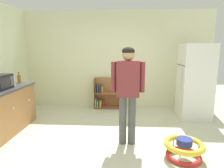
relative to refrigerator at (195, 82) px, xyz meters
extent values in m
plane|color=beige|center=(-1.88, -1.49, -0.89)|extent=(12.00, 12.00, 0.00)
cube|color=beige|center=(-1.88, 0.84, 0.46)|extent=(5.20, 0.06, 2.70)
sphere|color=silver|center=(-3.77, -1.29, -0.33)|extent=(0.04, 0.04, 0.04)
sphere|color=silver|center=(-3.77, -0.67, -0.33)|extent=(0.04, 0.04, 0.04)
cube|color=white|center=(0.00, 0.00, 0.00)|extent=(0.70, 0.68, 1.78)
cylinder|color=silver|center=(-0.36, -0.17, 0.09)|extent=(0.02, 0.02, 0.50)
cube|color=#333333|center=(-0.35, 0.00, 0.39)|extent=(0.01, 0.67, 0.01)
cube|color=#9D653A|center=(-2.51, 0.62, -0.47)|extent=(0.02, 0.28, 0.85)
cube|color=#9D653A|center=(-1.73, 0.62, -0.47)|extent=(0.02, 0.28, 0.85)
cube|color=#9F693D|center=(-2.12, 0.75, -0.47)|extent=(0.80, 0.02, 0.85)
cube|color=#9D653A|center=(-2.12, 0.62, -0.86)|extent=(0.76, 0.24, 0.02)
cube|color=#9D653A|center=(-2.12, 0.62, -0.46)|extent=(0.76, 0.24, 0.02)
cube|color=silver|center=(-2.47, 0.59, -0.74)|extent=(0.02, 0.17, 0.23)
cube|color=#41453A|center=(-2.47, 0.59, -0.35)|extent=(0.03, 0.17, 0.18)
cube|color=silver|center=(-2.42, 0.59, -0.76)|extent=(0.02, 0.17, 0.18)
cube|color=#225AA7|center=(-2.41, 0.59, -0.33)|extent=(0.02, 0.17, 0.24)
cube|color=#358D49|center=(-2.36, 0.59, -0.74)|extent=(0.03, 0.17, 0.21)
cube|color=#38453D|center=(-2.35, 0.59, -0.34)|extent=(0.03, 0.17, 0.21)
cube|color=gold|center=(-2.33, 0.59, -0.76)|extent=(0.03, 0.17, 0.18)
cube|color=orange|center=(-2.29, 0.59, -0.36)|extent=(0.03, 0.17, 0.17)
cube|color=#B3291F|center=(-2.26, 0.59, -0.75)|extent=(0.03, 0.17, 0.21)
cylinder|color=#535554|center=(-1.71, -1.43, -0.46)|extent=(0.13, 0.13, 0.86)
cylinder|color=#535554|center=(-1.55, -1.43, -0.46)|extent=(0.13, 0.13, 0.86)
cube|color=maroon|center=(-1.63, -1.43, 0.28)|extent=(0.38, 0.22, 0.60)
cylinder|color=maroon|center=(-1.87, -1.43, 0.31)|extent=(0.09, 0.09, 0.51)
cylinder|color=maroon|center=(-1.39, -1.43, 0.31)|extent=(0.09, 0.09, 0.51)
sphere|color=tan|center=(-1.63, -1.43, 0.68)|extent=(0.20, 0.20, 0.20)
ellipsoid|color=black|center=(-1.63, -1.43, 0.73)|extent=(0.21, 0.21, 0.13)
torus|color=red|center=(-0.77, -1.87, -0.86)|extent=(0.54, 0.54, 0.07)
torus|color=yellow|center=(-0.77, -1.87, -0.67)|extent=(0.60, 0.60, 0.08)
cylinder|color=navy|center=(-0.77, -1.87, -0.62)|extent=(0.23, 0.23, 0.10)
cylinder|color=silver|center=(-0.55, -1.87, -0.76)|extent=(0.02, 0.02, 0.18)
cylinder|color=silver|center=(-0.88, -1.68, -0.76)|extent=(0.02, 0.02, 0.18)
cylinder|color=silver|center=(-0.88, -2.06, -0.76)|extent=(0.02, 0.02, 0.18)
cube|color=#2D2D33|center=(-3.89, -1.25, 0.15)|extent=(0.01, 0.31, 0.20)
cube|color=#515156|center=(-3.89, -1.04, 0.15)|extent=(0.01, 0.10, 0.20)
cylinder|color=silver|center=(-3.97, -0.87, 0.10)|extent=(0.07, 0.07, 0.18)
cylinder|color=silver|center=(-3.97, -0.87, 0.21)|extent=(0.03, 0.03, 0.05)
cylinder|color=black|center=(-3.97, -0.87, 0.25)|extent=(0.04, 0.03, 0.02)
cylinder|color=#9E661E|center=(-4.04, -0.50, 0.10)|extent=(0.07, 0.07, 0.18)
cylinder|color=#9E661E|center=(-4.04, -0.50, 0.21)|extent=(0.03, 0.03, 0.05)
cylinder|color=black|center=(-4.04, -0.50, 0.25)|extent=(0.04, 0.04, 0.02)
cylinder|color=green|center=(-4.18, -0.74, 0.06)|extent=(0.08, 0.08, 0.09)
camera|label=1|loc=(-1.71, -4.68, 0.78)|focal=31.15mm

